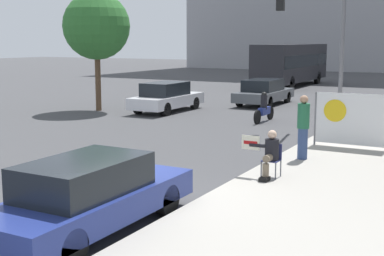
# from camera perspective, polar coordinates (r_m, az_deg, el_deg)

# --- Properties ---
(ground_plane) EXTENTS (160.00, 160.00, 0.00)m
(ground_plane) POSITION_cam_1_polar(r_m,az_deg,el_deg) (11.73, -7.66, -8.08)
(ground_plane) COLOR #444447
(seated_protester) EXTENTS (0.97, 0.77, 1.17)m
(seated_protester) POSITION_cam_1_polar(r_m,az_deg,el_deg) (13.19, 8.29, -2.63)
(seated_protester) COLOR #474C56
(seated_protester) RESTS_ON sidewalk_curb
(jogger_on_sidewalk) EXTENTS (0.34, 0.34, 1.82)m
(jogger_on_sidewalk) POSITION_cam_1_polar(r_m,az_deg,el_deg) (15.37, 11.77, 0.16)
(jogger_on_sidewalk) COLOR #334775
(jogger_on_sidewalk) RESTS_ON sidewalk_curb
(protest_banner) EXTENTS (2.29, 0.06, 1.71)m
(protest_banner) POSITION_cam_1_polar(r_m,az_deg,el_deg) (17.36, 16.50, 0.91)
(protest_banner) COLOR slate
(protest_banner) RESTS_ON sidewalk_curb
(traffic_light_pole) EXTENTS (2.64, 2.41, 5.63)m
(traffic_light_pole) POSITION_cam_1_polar(r_m,az_deg,el_deg) (21.58, 13.35, 10.24)
(traffic_light_pole) COLOR slate
(traffic_light_pole) RESTS_ON sidewalk_curb
(parked_car_curbside) EXTENTS (1.70, 4.64, 1.39)m
(parked_car_curbside) POSITION_cam_1_polar(r_m,az_deg,el_deg) (9.99, -10.90, -7.06)
(parked_car_curbside) COLOR navy
(parked_car_curbside) RESTS_ON ground_plane
(car_on_road_nearest) EXTENTS (1.78, 4.58, 1.47)m
(car_on_road_nearest) POSITION_cam_1_polar(r_m,az_deg,el_deg) (26.58, -2.73, 3.32)
(car_on_road_nearest) COLOR silver
(car_on_road_nearest) RESTS_ON ground_plane
(car_on_road_midblock) EXTENTS (1.87, 4.79, 1.40)m
(car_on_road_midblock) POSITION_cam_1_polar(r_m,az_deg,el_deg) (29.73, 7.67, 3.83)
(car_on_road_midblock) COLOR #565B60
(car_on_road_midblock) RESTS_ON ground_plane
(city_bus_on_road) EXTENTS (2.51, 11.12, 3.23)m
(city_bus_on_road) POSITION_cam_1_polar(r_m,az_deg,el_deg) (42.29, 10.58, 6.91)
(city_bus_on_road) COLOR #232328
(city_bus_on_road) RESTS_ON ground_plane
(motorcycle_on_road) EXTENTS (0.28, 2.16, 1.31)m
(motorcycle_on_road) POSITION_cam_1_polar(r_m,az_deg,el_deg) (23.39, 7.69, 2.00)
(motorcycle_on_road) COLOR navy
(motorcycle_on_road) RESTS_ON ground_plane
(street_tree_near_curb) EXTENTS (3.32, 3.32, 5.87)m
(street_tree_near_curb) POSITION_cam_1_polar(r_m,az_deg,el_deg) (27.28, -10.15, 10.62)
(street_tree_near_curb) COLOR brown
(street_tree_near_curb) RESTS_ON ground_plane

